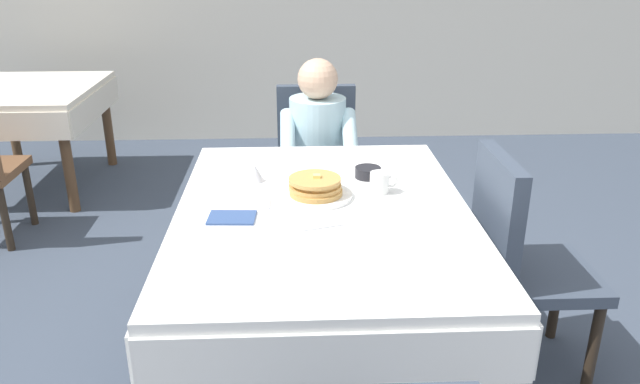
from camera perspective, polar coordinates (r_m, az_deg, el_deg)
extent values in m
plane|color=#3D4756|center=(2.71, 0.25, -15.94)|extent=(14.00, 14.00, 0.00)
cube|color=white|center=(2.33, 0.28, -1.86)|extent=(1.10, 1.50, 0.04)
cube|color=white|center=(1.74, 1.57, -15.40)|extent=(1.10, 0.01, 0.18)
cube|color=white|center=(3.08, -0.43, 1.97)|extent=(1.10, 0.01, 0.18)
cube|color=white|center=(2.42, -13.04, -4.44)|extent=(0.01, 1.50, 0.18)
cube|color=white|center=(2.47, 13.30, -3.91)|extent=(0.01, 1.50, 0.18)
cylinder|color=brown|center=(3.12, -9.04, -3.23)|extent=(0.07, 0.07, 0.70)
cylinder|color=brown|center=(3.15, 8.24, -2.91)|extent=(0.07, 0.07, 0.70)
cube|color=#384251|center=(3.44, -0.22, 0.87)|extent=(0.44, 0.44, 0.05)
cube|color=#384251|center=(3.54, -0.37, 6.04)|extent=(0.44, 0.06, 0.48)
cylinder|color=#2D2319|center=(3.37, 2.97, -3.75)|extent=(0.04, 0.04, 0.40)
cylinder|color=#2D2319|center=(3.36, -3.17, -3.87)|extent=(0.04, 0.04, 0.40)
cylinder|color=#2D2319|center=(3.70, 2.45, -1.33)|extent=(0.04, 0.04, 0.40)
cylinder|color=#2D2319|center=(3.68, -3.13, -1.43)|extent=(0.04, 0.04, 0.40)
cylinder|color=silver|center=(3.33, -0.22, 4.84)|extent=(0.30, 0.30, 0.46)
sphere|color=#D8AD8C|center=(3.23, -0.21, 10.42)|extent=(0.21, 0.21, 0.21)
cylinder|color=silver|center=(3.19, 2.77, 5.33)|extent=(0.08, 0.29, 0.23)
cylinder|color=silver|center=(3.18, -3.01, 5.25)|extent=(0.08, 0.29, 0.23)
cylinder|color=#383D51|center=(3.34, 1.30, -3.55)|extent=(0.10, 0.10, 0.45)
cylinder|color=#383D51|center=(3.33, -1.45, -3.61)|extent=(0.10, 0.10, 0.45)
cube|color=#384251|center=(2.65, 19.55, -7.24)|extent=(0.44, 0.44, 0.05)
cube|color=#384251|center=(2.47, 16.01, -2.14)|extent=(0.06, 0.44, 0.48)
cylinder|color=#2D2319|center=(2.97, 21.02, -9.15)|extent=(0.04, 0.04, 0.40)
cylinder|color=#2D2319|center=(2.70, 23.95, -13.00)|extent=(0.04, 0.04, 0.40)
cylinder|color=#2D2319|center=(2.85, 14.27, -9.67)|extent=(0.04, 0.04, 0.40)
cylinder|color=#2D2319|center=(2.57, 16.52, -13.83)|extent=(0.04, 0.04, 0.40)
cylinder|color=white|center=(2.41, -0.31, -0.31)|extent=(0.28, 0.28, 0.02)
cylinder|color=tan|center=(2.40, -0.37, 0.01)|extent=(0.21, 0.21, 0.02)
cylinder|color=tan|center=(2.40, -0.46, 0.51)|extent=(0.21, 0.21, 0.02)
cylinder|color=tan|center=(2.40, -0.37, 0.92)|extent=(0.19, 0.19, 0.02)
cylinder|color=tan|center=(2.39, -0.49, 1.16)|extent=(0.20, 0.20, 0.01)
cube|color=#F4E072|center=(2.38, -0.32, 1.48)|extent=(0.03, 0.03, 0.01)
cylinder|color=white|center=(2.46, 5.51, 0.86)|extent=(0.08, 0.08, 0.08)
torus|color=white|center=(2.46, 6.67, 0.97)|extent=(0.05, 0.01, 0.05)
cylinder|color=black|center=(2.62, 4.45, 1.82)|extent=(0.11, 0.11, 0.04)
cone|color=silver|center=(2.58, -6.06, 1.78)|extent=(0.08, 0.08, 0.07)
cube|color=silver|center=(2.40, -4.84, -0.69)|extent=(0.02, 0.18, 0.00)
cube|color=silver|center=(2.41, 4.22, -0.53)|extent=(0.03, 0.20, 0.00)
cube|color=silver|center=(2.16, 0.26, -3.28)|extent=(0.15, 0.06, 0.00)
cube|color=#334C7F|center=(2.25, -8.16, -2.36)|extent=(0.18, 0.13, 0.01)
cube|color=silver|center=(4.79, -25.40, 8.55)|extent=(0.90, 1.10, 0.04)
cube|color=silver|center=(5.32, -23.05, 8.86)|extent=(0.90, 0.01, 0.18)
cube|color=silver|center=(4.66, -19.96, 7.63)|extent=(0.01, 1.10, 0.18)
cylinder|color=brown|center=(4.33, -22.31, 2.64)|extent=(0.07, 0.07, 0.70)
cylinder|color=brown|center=(5.44, -26.60, 5.69)|extent=(0.07, 0.07, 0.70)
cylinder|color=brown|center=(5.18, -19.08, 6.11)|extent=(0.07, 0.07, 0.70)
cylinder|color=#2D2319|center=(4.27, -25.25, -0.24)|extent=(0.04, 0.04, 0.40)
cylinder|color=#2D2319|center=(3.97, -27.10, -2.21)|extent=(0.04, 0.04, 0.40)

